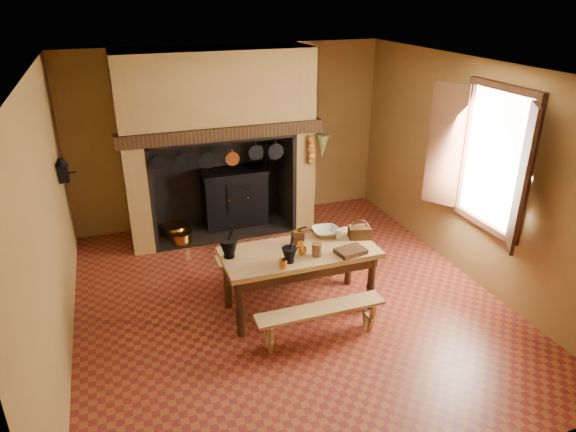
{
  "coord_description": "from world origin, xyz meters",
  "views": [
    {
      "loc": [
        -1.81,
        -5.07,
        3.57
      ],
      "look_at": [
        0.11,
        0.3,
        1.02
      ],
      "focal_mm": 32.0,
      "sensor_mm": 36.0,
      "label": 1
    }
  ],
  "objects_px": {
    "wicker_basket": "(359,231)",
    "coffee_grinder": "(298,237)",
    "bench_front": "(320,316)",
    "iron_range": "(235,196)",
    "work_table": "(299,260)",
    "mixing_bowl": "(326,232)"
  },
  "relations": [
    {
      "from": "coffee_grinder",
      "to": "wicker_basket",
      "type": "distance_m",
      "value": 0.76
    },
    {
      "from": "bench_front",
      "to": "wicker_basket",
      "type": "distance_m",
      "value": 1.22
    },
    {
      "from": "mixing_bowl",
      "to": "iron_range",
      "type": "bearing_deg",
      "value": 103.74
    },
    {
      "from": "coffee_grinder",
      "to": "mixing_bowl",
      "type": "relative_size",
      "value": 0.62
    },
    {
      "from": "work_table",
      "to": "mixing_bowl",
      "type": "xyz_separation_m",
      "value": [
        0.45,
        0.27,
        0.16
      ]
    },
    {
      "from": "wicker_basket",
      "to": "work_table",
      "type": "bearing_deg",
      "value": -159.8
    },
    {
      "from": "iron_range",
      "to": "wicker_basket",
      "type": "xyz_separation_m",
      "value": [
        0.92,
        -2.54,
        0.38
      ]
    },
    {
      "from": "wicker_basket",
      "to": "mixing_bowl",
      "type": "bearing_deg",
      "value": 165.59
    },
    {
      "from": "work_table",
      "to": "wicker_basket",
      "type": "relative_size",
      "value": 6.13
    },
    {
      "from": "iron_range",
      "to": "bench_front",
      "type": "relative_size",
      "value": 1.11
    },
    {
      "from": "bench_front",
      "to": "mixing_bowl",
      "type": "distance_m",
      "value": 1.15
    },
    {
      "from": "work_table",
      "to": "wicker_basket",
      "type": "distance_m",
      "value": 0.83
    },
    {
      "from": "work_table",
      "to": "coffee_grinder",
      "type": "height_order",
      "value": "coffee_grinder"
    },
    {
      "from": "bench_front",
      "to": "coffee_grinder",
      "type": "bearing_deg",
      "value": 86.83
    },
    {
      "from": "wicker_basket",
      "to": "coffee_grinder",
      "type": "bearing_deg",
      "value": -173.18
    },
    {
      "from": "coffee_grinder",
      "to": "wicker_basket",
      "type": "bearing_deg",
      "value": -4.28
    },
    {
      "from": "wicker_basket",
      "to": "bench_front",
      "type": "bearing_deg",
      "value": -122.72
    },
    {
      "from": "iron_range",
      "to": "wicker_basket",
      "type": "relative_size",
      "value": 5.44
    },
    {
      "from": "mixing_bowl",
      "to": "coffee_grinder",
      "type": "bearing_deg",
      "value": -167.5
    },
    {
      "from": "work_table",
      "to": "coffee_grinder",
      "type": "distance_m",
      "value": 0.28
    },
    {
      "from": "iron_range",
      "to": "mixing_bowl",
      "type": "xyz_separation_m",
      "value": [
        0.57,
        -2.34,
        0.34
      ]
    },
    {
      "from": "coffee_grinder",
      "to": "bench_front",
      "type": "bearing_deg",
      "value": -89.12
    }
  ]
}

